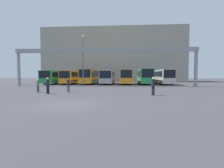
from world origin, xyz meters
TOP-DOWN VIEW (x-y plane):
  - ground_plane at (0.00, 0.00)m, footprint 200.00×200.00m
  - building_backdrop at (0.00, 46.09)m, footprint 43.99×12.00m
  - overhead_gantry at (0.00, 20.03)m, footprint 33.17×0.80m
  - bus_slot_0 at (-12.42, 28.17)m, footprint 2.63×11.38m
  - bus_slot_1 at (-8.28, 27.88)m, footprint 2.49×10.82m
  - bus_slot_2 at (-4.14, 28.30)m, footprint 2.61×11.64m
  - bus_slot_3 at (0.00, 27.90)m, footprint 2.55×10.85m
  - bus_slot_4 at (4.14, 27.49)m, footprint 2.46×10.03m
  - bus_slot_5 at (8.28, 28.24)m, footprint 2.62×11.52m
  - bus_slot_6 at (12.42, 28.08)m, footprint 2.47×11.21m
  - pedestrian_mid_left at (6.84, 6.32)m, footprint 0.38×0.38m
  - pedestrian_near_left at (-4.51, 6.86)m, footprint 0.37×0.37m
  - pedestrian_mid_right at (-6.37, 8.23)m, footprint 0.33×0.33m
  - pedestrian_near_right at (-2.91, 8.97)m, footprint 0.35×0.35m
  - lamp_post at (-3.76, 19.85)m, footprint 0.36×0.36m

SIDE VIEW (x-z plane):
  - ground_plane at x=0.00m, z-range 0.00..0.00m
  - pedestrian_mid_right at x=-6.37m, z-range 0.05..1.62m
  - pedestrian_near_right at x=-2.91m, z-range 0.05..1.76m
  - pedestrian_near_left at x=-4.51m, z-range 0.06..1.85m
  - pedestrian_mid_left at x=6.84m, z-range 0.06..1.91m
  - bus_slot_1 at x=-8.28m, z-range 0.23..3.22m
  - bus_slot_3 at x=0.00m, z-range 0.23..3.25m
  - bus_slot_0 at x=-12.42m, z-range 0.23..3.27m
  - bus_slot_4 at x=4.14m, z-range 0.24..3.44m
  - bus_slot_6 at x=12.42m, z-range 0.24..3.44m
  - bus_slot_2 at x=-4.14m, z-range 0.25..3.55m
  - bus_slot_5 at x=8.28m, z-range 0.25..3.59m
  - lamp_post at x=-3.76m, z-range 0.37..9.69m
  - overhead_gantry at x=0.00m, z-range 2.44..9.38m
  - building_backdrop at x=0.00m, z-range 0.00..16.59m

